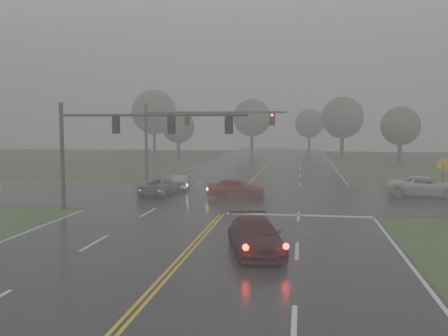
% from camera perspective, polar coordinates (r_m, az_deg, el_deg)
% --- Properties ---
extents(ground, '(180.00, 180.00, 0.00)m').
position_cam_1_polar(ground, '(16.39, -8.31, -13.95)').
color(ground, '#32471E').
rests_on(ground, ground).
extents(main_road, '(18.00, 160.00, 0.02)m').
position_cam_1_polar(main_road, '(35.52, 1.27, -3.67)').
color(main_road, black).
rests_on(main_road, ground).
extents(cross_street, '(120.00, 14.00, 0.02)m').
position_cam_1_polar(cross_street, '(37.48, 1.67, -3.22)').
color(cross_street, black).
rests_on(cross_street, ground).
extents(stop_bar, '(8.50, 0.50, 0.01)m').
position_cam_1_polar(stop_bar, '(29.69, 8.50, -5.42)').
color(stop_bar, silver).
rests_on(stop_bar, ground).
extents(sedan_maroon, '(3.11, 5.15, 1.39)m').
position_cam_1_polar(sedan_maroon, '(21.04, 3.62, -9.66)').
color(sedan_maroon, '#370A0E').
rests_on(sedan_maroon, ground).
extents(sedan_red, '(4.30, 1.86, 1.44)m').
position_cam_1_polar(sedan_red, '(36.46, 1.38, -3.45)').
color(sedan_red, maroon).
rests_on(sedan_red, ground).
extents(sedan_silver, '(1.81, 3.84, 1.22)m').
position_cam_1_polar(sedan_silver, '(41.16, -4.96, -2.51)').
color(sedan_silver, '#93959A').
rests_on(sedan_silver, ground).
extents(car_grey, '(2.50, 4.91, 1.33)m').
position_cam_1_polar(car_grey, '(38.33, -7.23, -3.08)').
color(car_grey, '#57595E').
rests_on(car_grey, ground).
extents(pickup_white, '(5.83, 3.54, 1.51)m').
position_cam_1_polar(pickup_white, '(39.97, 22.06, -3.07)').
color(pickup_white, silver).
rests_on(pickup_white, ground).
extents(signal_gantry_near, '(11.85, 0.29, 6.70)m').
position_cam_1_polar(signal_gantry_near, '(31.34, -12.12, 3.72)').
color(signal_gantry_near, black).
rests_on(signal_gantry_near, ground).
extents(signal_gantry_far, '(13.60, 0.37, 7.39)m').
position_cam_1_polar(signal_gantry_far, '(47.60, -4.04, 4.78)').
color(signal_gantry_far, black).
rests_on(signal_gantry_far, ground).
extents(sign_diamond_east, '(1.21, 0.26, 2.94)m').
position_cam_1_polar(sign_diamond_east, '(40.53, 23.74, -0.20)').
color(sign_diamond_east, black).
rests_on(sign_diamond_east, ground).
extents(tree_nw_a, '(5.26, 5.26, 7.72)m').
position_cam_1_polar(tree_nw_a, '(80.79, -5.24, 4.70)').
color(tree_nw_a, '#322A20').
rests_on(tree_nw_a, ground).
extents(tree_ne_a, '(6.79, 6.79, 9.98)m').
position_cam_1_polar(tree_ne_a, '(84.09, 13.38, 5.61)').
color(tree_ne_a, '#322A20').
rests_on(tree_ne_a, ground).
extents(tree_n_mid, '(6.92, 6.92, 10.17)m').
position_cam_1_polar(tree_n_mid, '(92.56, 3.22, 5.74)').
color(tree_n_mid, '#322A20').
rests_on(tree_n_mid, ground).
extents(tree_e_near, '(5.40, 5.40, 7.93)m').
position_cam_1_polar(tree_e_near, '(73.41, 19.52, 4.54)').
color(tree_e_near, '#322A20').
rests_on(tree_e_near, ground).
extents(tree_nw_b, '(7.92, 7.92, 11.63)m').
position_cam_1_polar(tree_nw_b, '(89.77, -8.01, 6.34)').
color(tree_nw_b, '#322A20').
rests_on(tree_nw_b, ground).
extents(tree_n_far, '(5.90, 5.90, 8.66)m').
position_cam_1_polar(tree_n_far, '(104.04, 9.73, 5.03)').
color(tree_n_far, '#322A20').
rests_on(tree_n_far, ground).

